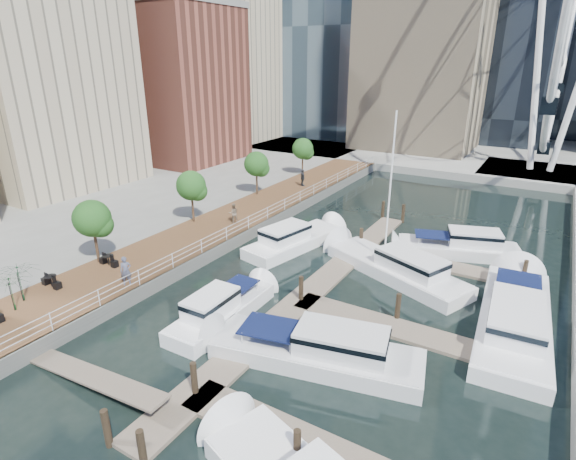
{
  "coord_description": "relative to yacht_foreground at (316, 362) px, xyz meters",
  "views": [
    {
      "loc": [
        15.27,
        -14.16,
        14.63
      ],
      "look_at": [
        -0.32,
        11.94,
        3.0
      ],
      "focal_mm": 28.0,
      "sensor_mm": 36.0,
      "label": 1
    }
  ],
  "objects": [
    {
      "name": "pedestrian_far",
      "position": [
        -15.47,
        26.36,
        1.97
      ],
      "size": [
        1.16,
        1.11,
        1.94
      ],
      "primitive_type": "imported",
      "rotation": [
        0.0,
        0.0,
        2.41
      ],
      "color": "#2E3239",
      "rests_on": "boardwalk"
    },
    {
      "name": "ground",
      "position": [
        -6.65,
        -3.07,
        0.0
      ],
      "size": [
        520.0,
        520.0,
        0.0
      ],
      "primitive_type": "plane",
      "color": "black",
      "rests_on": "ground"
    },
    {
      "name": "boardwalk",
      "position": [
        -15.65,
        11.93,
        0.5
      ],
      "size": [
        6.0,
        60.0,
        1.0
      ],
      "primitive_type": "cube",
      "color": "brown",
      "rests_on": "ground"
    },
    {
      "name": "seawall",
      "position": [
        -12.65,
        11.93,
        0.5
      ],
      "size": [
        0.25,
        60.0,
        1.0
      ],
      "primitive_type": "cube",
      "color": "#595954",
      "rests_on": "ground"
    },
    {
      "name": "railing",
      "position": [
        -12.75,
        11.93,
        1.52
      ],
      "size": [
        0.1,
        60.0,
        1.05
      ],
      "primitive_type": null,
      "color": "white",
      "rests_on": "boardwalk"
    },
    {
      "name": "yacht_foreground",
      "position": [
        0.0,
        0.0,
        0.0
      ],
      "size": [
        12.22,
        5.6,
        2.15
      ],
      "primitive_type": null,
      "rotation": [
        0.0,
        0.0,
        1.78
      ],
      "color": "silver",
      "rests_on": "ground"
    },
    {
      "name": "pedestrian_near",
      "position": [
        -13.54,
        -0.37,
        1.96
      ],
      "size": [
        0.78,
        0.83,
        1.91
      ],
      "primitive_type": "imported",
      "rotation": [
        0.0,
        0.0,
        0.93
      ],
      "color": "#4F5269",
      "rests_on": "boardwalk"
    },
    {
      "name": "moored_yachts",
      "position": [
        0.83,
        9.66,
        0.0
      ],
      "size": [
        21.7,
        31.16,
        11.5
      ],
      "color": "white",
      "rests_on": "ground"
    },
    {
      "name": "land_far",
      "position": [
        -6.65,
        98.93,
        0.5
      ],
      "size": [
        200.0,
        114.0,
        1.0
      ],
      "primitive_type": "cube",
      "color": "gray",
      "rests_on": "ground"
    },
    {
      "name": "cafe_tables",
      "position": [
        -17.05,
        -5.07,
        1.37
      ],
      "size": [
        2.5,
        13.7,
        0.74
      ],
      "color": "black",
      "rests_on": "ground"
    },
    {
      "name": "pedestrian_mid",
      "position": [
        -14.78,
        12.52,
        1.88
      ],
      "size": [
        1.07,
        1.08,
        1.76
      ],
      "primitive_type": "imported",
      "rotation": [
        0.0,
        0.0,
        -2.3
      ],
      "color": "#85715B",
      "rests_on": "boardwalk"
    },
    {
      "name": "midrise_condos",
      "position": [
        -40.21,
        23.75,
        13.42
      ],
      "size": [
        19.0,
        67.0,
        28.0
      ],
      "color": "#BCAD8E",
      "rests_on": "ground"
    },
    {
      "name": "land_inland",
      "position": [
        -42.65,
        11.93,
        0.5
      ],
      "size": [
        48.0,
        90.0,
        1.0
      ],
      "primitive_type": "cube",
      "color": "gray",
      "rests_on": "ground"
    },
    {
      "name": "pier",
      "position": [
        7.35,
        48.93,
        0.5
      ],
      "size": [
        14.0,
        12.0,
        1.0
      ],
      "primitive_type": "cube",
      "color": "gray",
      "rests_on": "ground"
    },
    {
      "name": "floating_docks",
      "position": [
        1.32,
        6.91,
        0.49
      ],
      "size": [
        16.0,
        34.0,
        2.6
      ],
      "color": "#6D6051",
      "rests_on": "ground"
    },
    {
      "name": "street_trees",
      "position": [
        -18.05,
        10.93,
        4.29
      ],
      "size": [
        2.6,
        42.6,
        4.6
      ],
      "color": "#3F2B1C",
      "rests_on": "ground"
    }
  ]
}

